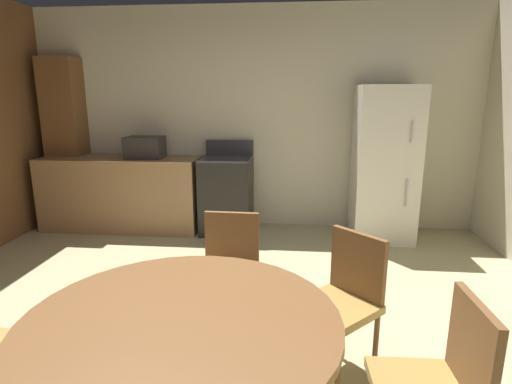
# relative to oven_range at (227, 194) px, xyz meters

# --- Properties ---
(ground_plane) EXTENTS (14.00, 14.00, 0.00)m
(ground_plane) POSITION_rel_oven_range_xyz_m (0.30, -2.54, -0.47)
(ground_plane) COLOR tan
(wall_back) EXTENTS (5.79, 0.12, 2.70)m
(wall_back) POSITION_rel_oven_range_xyz_m (0.30, 0.40, 0.88)
(wall_back) COLOR beige
(wall_back) RESTS_ON ground
(kitchen_counter) EXTENTS (1.95, 0.60, 0.90)m
(kitchen_counter) POSITION_rel_oven_range_xyz_m (-1.33, -0.00, -0.02)
(kitchen_counter) COLOR #9E754C
(kitchen_counter) RESTS_ON ground
(pantry_column) EXTENTS (0.44, 0.36, 2.10)m
(pantry_column) POSITION_rel_oven_range_xyz_m (-2.08, 0.18, 0.58)
(pantry_column) COLOR brown
(pantry_column) RESTS_ON ground
(oven_range) EXTENTS (0.60, 0.60, 1.10)m
(oven_range) POSITION_rel_oven_range_xyz_m (0.00, 0.00, 0.00)
(oven_range) COLOR black
(oven_range) RESTS_ON ground
(refrigerator) EXTENTS (0.68, 0.68, 1.76)m
(refrigerator) POSITION_rel_oven_range_xyz_m (1.84, -0.05, 0.41)
(refrigerator) COLOR silver
(refrigerator) RESTS_ON ground
(microwave) EXTENTS (0.44, 0.32, 0.26)m
(microwave) POSITION_rel_oven_range_xyz_m (-1.00, -0.00, 0.56)
(microwave) COLOR #2D2B28
(microwave) RESTS_ON kitchen_counter
(dining_table) EXTENTS (1.34, 1.34, 0.76)m
(dining_table) POSITION_rel_oven_range_xyz_m (0.37, -3.30, 0.14)
(dining_table) COLOR brown
(dining_table) RESTS_ON ground
(chair_north) EXTENTS (0.41, 0.41, 0.87)m
(chair_north) POSITION_rel_oven_range_xyz_m (0.39, -2.23, 0.03)
(chair_north) COLOR brown
(chair_north) RESTS_ON ground
(chair_northeast) EXTENTS (0.57, 0.57, 0.87)m
(chair_northeast) POSITION_rel_oven_range_xyz_m (1.13, -2.55, 0.03)
(chair_northeast) COLOR brown
(chair_northeast) RESTS_ON ground
(chair_east) EXTENTS (0.41, 0.41, 0.87)m
(chair_east) POSITION_rel_oven_range_xyz_m (1.44, -3.27, 0.03)
(chair_east) COLOR brown
(chair_east) RESTS_ON ground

